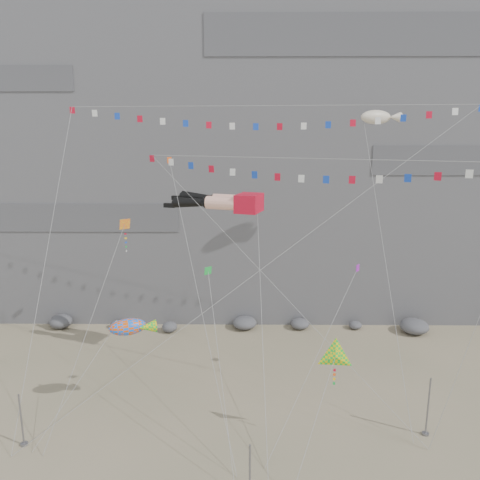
# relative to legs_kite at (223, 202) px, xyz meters

# --- Properties ---
(ground) EXTENTS (120.00, 120.00, 0.00)m
(ground) POSITION_rel_legs_kite_xyz_m (1.81, -7.52, -15.21)
(ground) COLOR gray
(ground) RESTS_ON ground
(cliff) EXTENTS (80.00, 28.00, 50.00)m
(cliff) POSITION_rel_legs_kite_xyz_m (1.81, 24.48, 9.79)
(cliff) COLOR slate
(cliff) RESTS_ON ground
(talus_boulders) EXTENTS (60.00, 3.00, 1.20)m
(talus_boulders) POSITION_rel_legs_kite_xyz_m (1.81, 9.48, -14.61)
(talus_boulders) COLOR #58585C
(talus_boulders) RESTS_ON ground
(anchor_pole_left) EXTENTS (0.12, 0.12, 3.81)m
(anchor_pole_left) POSITION_rel_legs_kite_xyz_m (-13.17, -10.22, -13.30)
(anchor_pole_left) COLOR slate
(anchor_pole_left) RESTS_ON ground
(anchor_pole_center) EXTENTS (0.12, 0.12, 4.21)m
(anchor_pole_center) POSITION_rel_legs_kite_xyz_m (2.09, -15.76, -13.10)
(anchor_pole_center) COLOR slate
(anchor_pole_center) RESTS_ON ground
(anchor_pole_right) EXTENTS (0.12, 0.12, 4.36)m
(anchor_pole_right) POSITION_rel_legs_kite_xyz_m (14.52, -8.83, -13.03)
(anchor_pole_right) COLOR slate
(anchor_pole_right) RESTS_ON ground
(legs_kite) EXTENTS (8.39, 18.39, 21.43)m
(legs_kite) POSITION_rel_legs_kite_xyz_m (0.00, 0.00, 0.00)
(legs_kite) COLOR red
(legs_kite) RESTS_ON ground
(flag_banner_upper) EXTENTS (33.85, 14.84, 31.43)m
(flag_banner_upper) POSITION_rel_legs_kite_xyz_m (3.64, 1.67, 7.65)
(flag_banner_upper) COLOR red
(flag_banner_upper) RESTS_ON ground
(flag_banner_lower) EXTENTS (25.54, 12.12, 21.58)m
(flag_banner_lower) POSITION_rel_legs_kite_xyz_m (6.79, -3.86, 3.67)
(flag_banner_lower) COLOR red
(flag_banner_lower) RESTS_ON ground
(harlequin_kite) EXTENTS (5.44, 7.48, 16.29)m
(harlequin_kite) POSITION_rel_legs_kite_xyz_m (-6.92, -4.84, -1.03)
(harlequin_kite) COLOR red
(harlequin_kite) RESTS_ON ground
(fish_windsock) EXTENTS (7.69, 5.71, 10.03)m
(fish_windsock) POSITION_rel_legs_kite_xyz_m (-6.65, -6.59, -8.16)
(fish_windsock) COLOR #E4500B
(fish_windsock) RESTS_ON ground
(delta_kite) EXTENTS (4.59, 5.32, 8.99)m
(delta_kite) POSITION_rel_legs_kite_xyz_m (7.63, -10.26, -8.58)
(delta_kite) COLOR yellow
(delta_kite) RESTS_ON ground
(blimp_windsock) EXTENTS (4.19, 15.45, 26.11)m
(blimp_windsock) POSITION_rel_legs_kite_xyz_m (13.22, 4.20, 6.80)
(blimp_windsock) COLOR beige
(blimp_windsock) RESTS_ON ground
(small_kite_a) EXTENTS (6.51, 15.43, 24.33)m
(small_kite_a) POSITION_rel_legs_kite_xyz_m (-4.39, 1.27, 2.85)
(small_kite_a) COLOR #FF5715
(small_kite_a) RESTS_ON ground
(small_kite_b) EXTENTS (8.13, 9.90, 15.81)m
(small_kite_b) POSITION_rel_legs_kite_xyz_m (10.43, -3.29, -4.83)
(small_kite_b) COLOR purple
(small_kite_b) RESTS_ON ground
(small_kite_c) EXTENTS (2.73, 8.25, 13.77)m
(small_kite_c) POSITION_rel_legs_kite_xyz_m (-0.73, -6.98, -3.96)
(small_kite_c) COLOR green
(small_kite_c) RESTS_ON ground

